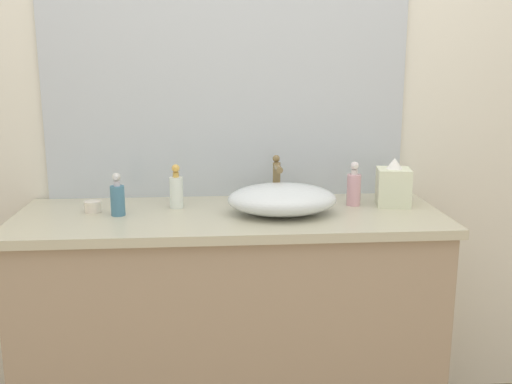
{
  "coord_description": "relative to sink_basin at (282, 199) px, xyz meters",
  "views": [
    {
      "loc": [
        -0.17,
        -1.58,
        1.44
      ],
      "look_at": [
        -0.02,
        0.39,
        0.99
      ],
      "focal_mm": 40.47,
      "sensor_mm": 36.0,
      "label": 1
    }
  ],
  "objects": [
    {
      "name": "lotion_bottle",
      "position": [
        -0.38,
        0.12,
        0.02
      ],
      "size": [
        0.05,
        0.05,
        0.16
      ],
      "color": "white",
      "rests_on": "vanity_counter"
    },
    {
      "name": "soap_dispenser",
      "position": [
        0.28,
        0.1,
        0.02
      ],
      "size": [
        0.05,
        0.05,
        0.17
      ],
      "color": "#D59FAB",
      "rests_on": "vanity_counter"
    },
    {
      "name": "tissue_box",
      "position": [
        0.43,
        0.09,
        0.02
      ],
      "size": [
        0.14,
        0.14,
        0.18
      ],
      "color": "beige",
      "rests_on": "vanity_counter"
    },
    {
      "name": "vanity_counter",
      "position": [
        -0.19,
        0.02,
        -0.51
      ],
      "size": [
        1.52,
        0.56,
        0.91
      ],
      "color": "#9F896F",
      "rests_on": "ground"
    },
    {
      "name": "sink_basin",
      "position": [
        0.0,
        0.0,
        0.0
      ],
      "size": [
        0.39,
        0.3,
        0.11
      ],
      "primitive_type": "ellipsoid",
      "color": "silver",
      "rests_on": "vanity_counter"
    },
    {
      "name": "faucet",
      "position": [
        0.0,
        0.17,
        0.05
      ],
      "size": [
        0.03,
        0.13,
        0.18
      ],
      "color": "olive",
      "rests_on": "vanity_counter"
    },
    {
      "name": "wall_mirror_panel",
      "position": [
        -0.19,
        0.3,
        0.5
      ],
      "size": [
        1.41,
        0.01,
        1.11
      ],
      "primitive_type": "cube",
      "color": "#B2BCC6",
      "rests_on": "vanity_counter"
    },
    {
      "name": "bathroom_wall_rear",
      "position": [
        -0.07,
        0.34,
        0.34
      ],
      "size": [
        6.0,
        0.06,
        2.6
      ],
      "primitive_type": "cube",
      "color": "silver",
      "rests_on": "ground"
    },
    {
      "name": "candle_jar",
      "position": [
        -0.68,
        0.07,
        -0.03
      ],
      "size": [
        0.06,
        0.06,
        0.04
      ],
      "primitive_type": "cylinder",
      "color": "silver",
      "rests_on": "vanity_counter"
    },
    {
      "name": "perfume_bottle",
      "position": [
        -0.58,
        0.02,
        0.01
      ],
      "size": [
        0.05,
        0.05,
        0.15
      ],
      "color": "teal",
      "rests_on": "vanity_counter"
    }
  ]
}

